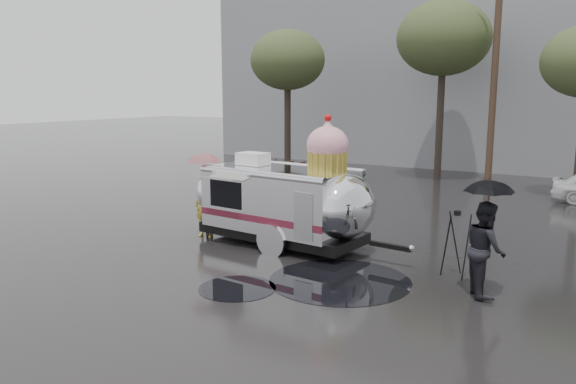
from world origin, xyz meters
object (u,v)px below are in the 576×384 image
Objects in this scene: airstream_trailer at (284,198)px; person_left at (206,206)px; tripod at (456,238)px; person_right at (485,249)px.

person_left is at bearing -163.62° from airstream_trailer.
airstream_trailer is 4.43× the size of tripod.
person_right is at bearing -15.77° from person_left.
person_left is at bearing -166.98° from tripod.
person_right is at bearing -35.68° from tripod.
person_left reaches higher than tripod.
tripod is at bearing 0.91° from airstream_trailer.
airstream_trailer reaches higher than person_left.
person_left is 1.19× the size of tripod.
person_right reaches higher than tripod.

